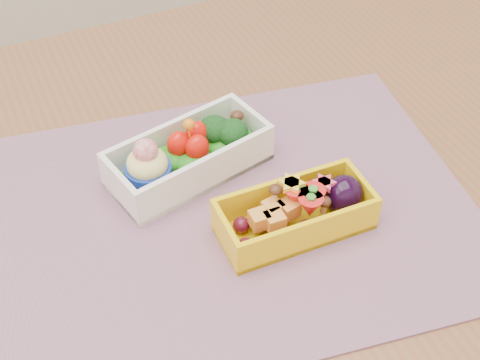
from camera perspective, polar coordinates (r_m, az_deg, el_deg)
name	(u,v)px	position (r m, az deg, el deg)	size (l,w,h in m)	color
table	(208,259)	(0.79, -2.80, -6.79)	(1.20, 0.80, 0.75)	brown
placemat	(236,211)	(0.70, -0.39, -2.70)	(0.50, 0.38, 0.00)	#9F6D88
bento_white	(188,156)	(0.73, -4.48, 2.08)	(0.19, 0.12, 0.07)	white
bento_yellow	(298,212)	(0.67, 5.03, -2.75)	(0.16, 0.07, 0.05)	yellow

